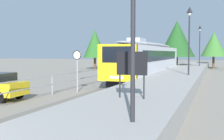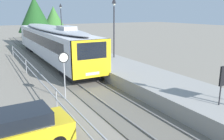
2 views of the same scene
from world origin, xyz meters
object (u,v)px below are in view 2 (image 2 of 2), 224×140
(speed_limit_sign, at_px, (64,64))
(commuter_train, at_px, (52,41))
(parked_hatchback_yellow, at_px, (17,131))
(platform_lamp_mid_platform, at_px, (114,16))
(platform_lamp_far_end, at_px, (61,15))

(speed_limit_sign, bearing_deg, commuter_train, 78.49)
(commuter_train, height_order, parked_hatchback_yellow, commuter_train)
(platform_lamp_mid_platform, bearing_deg, platform_lamp_far_end, 90.00)
(platform_lamp_far_end, height_order, parked_hatchback_yellow, platform_lamp_far_end)
(commuter_train, xyz_separation_m, platform_lamp_far_end, (4.34, 10.59, 2.47))
(platform_lamp_mid_platform, xyz_separation_m, platform_lamp_far_end, (0.00, 15.99, 0.00))
(commuter_train, xyz_separation_m, parked_hatchback_yellow, (-5.54, -15.81, -1.36))
(platform_lamp_far_end, bearing_deg, parked_hatchback_yellow, -110.53)
(platform_lamp_far_end, bearing_deg, speed_limit_sign, -106.84)
(commuter_train, relative_size, speed_limit_sign, 7.36)
(platform_lamp_mid_platform, xyz_separation_m, parked_hatchback_yellow, (-9.89, -10.41, -3.83))
(commuter_train, bearing_deg, parked_hatchback_yellow, -109.32)
(commuter_train, xyz_separation_m, platform_lamp_mid_platform, (4.34, -5.40, 2.47))
(platform_lamp_far_end, height_order, speed_limit_sign, platform_lamp_far_end)
(commuter_train, bearing_deg, speed_limit_sign, -101.51)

